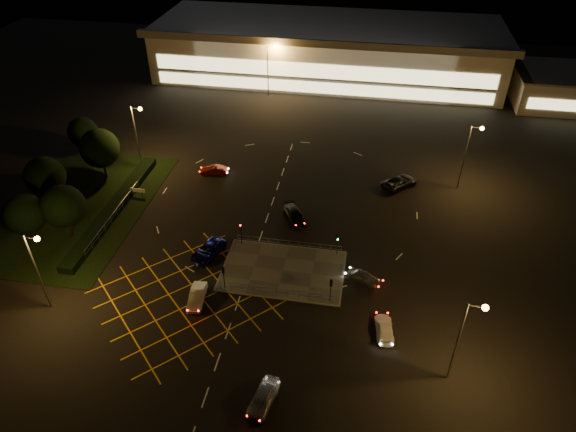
% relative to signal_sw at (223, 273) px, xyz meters
% --- Properties ---
extents(ground, '(180.00, 180.00, 0.00)m').
position_rel_signal_sw_xyz_m(ground, '(4.00, 5.99, -2.37)').
color(ground, black).
rests_on(ground, ground).
extents(pedestrian_island, '(14.00, 9.00, 0.12)m').
position_rel_signal_sw_xyz_m(pedestrian_island, '(6.00, 3.99, -2.31)').
color(pedestrian_island, '#4C4944').
rests_on(pedestrian_island, ground).
extents(grass_verge, '(18.00, 30.00, 0.08)m').
position_rel_signal_sw_xyz_m(grass_verge, '(-24.00, 11.99, -2.33)').
color(grass_verge, black).
rests_on(grass_verge, ground).
extents(hedge, '(2.00, 26.00, 1.00)m').
position_rel_signal_sw_xyz_m(hedge, '(-19.00, 11.99, -1.87)').
color(hedge, black).
rests_on(hedge, ground).
extents(supermarket, '(72.00, 26.50, 10.50)m').
position_rel_signal_sw_xyz_m(supermarket, '(4.00, 67.95, 2.95)').
color(supermarket, beige).
rests_on(supermarket, ground).
extents(retail_unit_a, '(18.80, 14.80, 6.35)m').
position_rel_signal_sw_xyz_m(retail_unit_a, '(50.00, 59.97, 0.85)').
color(retail_unit_a, beige).
rests_on(retail_unit_a, ground).
extents(streetlight_sw, '(1.78, 0.56, 10.03)m').
position_rel_signal_sw_xyz_m(streetlight_sw, '(-17.56, -6.01, 4.20)').
color(streetlight_sw, slate).
rests_on(streetlight_sw, ground).
extents(streetlight_se, '(1.78, 0.56, 10.03)m').
position_rel_signal_sw_xyz_m(streetlight_se, '(24.44, -8.01, 4.20)').
color(streetlight_se, slate).
rests_on(streetlight_se, ground).
extents(streetlight_nw, '(1.78, 0.56, 10.03)m').
position_rel_signal_sw_xyz_m(streetlight_nw, '(-19.56, 23.99, 4.20)').
color(streetlight_nw, slate).
rests_on(streetlight_nw, ground).
extents(streetlight_ne, '(1.78, 0.56, 10.03)m').
position_rel_signal_sw_xyz_m(streetlight_ne, '(28.44, 25.99, 4.20)').
color(streetlight_ne, slate).
rests_on(streetlight_ne, ground).
extents(streetlight_far_left, '(1.78, 0.56, 10.03)m').
position_rel_signal_sw_xyz_m(streetlight_far_left, '(-5.56, 53.99, 4.20)').
color(streetlight_far_left, slate).
rests_on(streetlight_far_left, ground).
extents(streetlight_far_right, '(1.78, 0.56, 10.03)m').
position_rel_signal_sw_xyz_m(streetlight_far_right, '(34.44, 55.99, 4.20)').
color(streetlight_far_right, slate).
rests_on(streetlight_far_right, ground).
extents(signal_sw, '(0.28, 0.30, 3.15)m').
position_rel_signal_sw_xyz_m(signal_sw, '(0.00, 0.00, 0.00)').
color(signal_sw, black).
rests_on(signal_sw, pedestrian_island).
extents(signal_se, '(0.28, 0.30, 3.15)m').
position_rel_signal_sw_xyz_m(signal_se, '(12.00, 0.00, 0.00)').
color(signal_se, black).
rests_on(signal_se, pedestrian_island).
extents(signal_nw, '(0.28, 0.30, 3.15)m').
position_rel_signal_sw_xyz_m(signal_nw, '(0.00, 7.99, 0.00)').
color(signal_nw, black).
rests_on(signal_nw, pedestrian_island).
extents(signal_ne, '(0.28, 0.30, 3.15)m').
position_rel_signal_sw_xyz_m(signal_ne, '(12.00, 7.99, 0.00)').
color(signal_ne, black).
rests_on(signal_ne, pedestrian_island).
extents(tree_a, '(5.04, 5.04, 6.86)m').
position_rel_signal_sw_xyz_m(tree_a, '(-26.00, 3.99, 1.97)').
color(tree_a, black).
rests_on(tree_a, ground).
extents(tree_b, '(5.40, 5.40, 7.35)m').
position_rel_signal_sw_xyz_m(tree_b, '(-28.00, 11.99, 2.28)').
color(tree_b, black).
rests_on(tree_b, ground).
extents(tree_c, '(5.76, 5.76, 7.84)m').
position_rel_signal_sw_xyz_m(tree_c, '(-24.00, 19.99, 2.59)').
color(tree_c, black).
rests_on(tree_c, ground).
extents(tree_d, '(4.68, 4.68, 6.37)m').
position_rel_signal_sw_xyz_m(tree_d, '(-30.00, 25.99, 1.65)').
color(tree_d, black).
rests_on(tree_d, ground).
extents(tree_e, '(5.40, 5.40, 7.35)m').
position_rel_signal_sw_xyz_m(tree_e, '(-22.00, 5.99, 2.28)').
color(tree_e, black).
rests_on(tree_e, ground).
extents(car_near_silver, '(2.76, 4.88, 1.57)m').
position_rel_signal_sw_xyz_m(car_near_silver, '(7.38, -13.66, -1.58)').
color(car_near_silver, '#AEB1B6').
rests_on(car_near_silver, ground).
extents(car_queue_white, '(1.92, 4.41, 1.41)m').
position_rel_signal_sw_xyz_m(car_queue_white, '(-2.46, -2.43, -1.66)').
color(car_queue_white, silver).
rests_on(car_queue_white, ground).
extents(car_left_blue, '(3.85, 5.68, 1.44)m').
position_rel_signal_sw_xyz_m(car_left_blue, '(-3.50, 5.24, -1.64)').
color(car_left_blue, '#0C0D4B').
rests_on(car_left_blue, ground).
extents(car_far_dkgrey, '(4.21, 5.30, 1.44)m').
position_rel_signal_sw_xyz_m(car_far_dkgrey, '(5.72, 14.27, -1.65)').
color(car_far_dkgrey, black).
rests_on(car_far_dkgrey, ground).
extents(car_right_silver, '(4.08, 2.88, 1.29)m').
position_rel_signal_sw_xyz_m(car_right_silver, '(15.50, 3.89, -1.72)').
color(car_right_silver, '#A1A3A8').
rests_on(car_right_silver, ground).
extents(car_circ_red, '(4.20, 1.88, 1.34)m').
position_rel_signal_sw_xyz_m(car_circ_red, '(-8.22, 23.69, -1.70)').
color(car_circ_red, maroon).
rests_on(car_circ_red, ground).
extents(car_east_grey, '(5.90, 5.84, 1.58)m').
position_rel_signal_sw_xyz_m(car_east_grey, '(19.53, 24.82, -1.58)').
color(car_east_grey, black).
rests_on(car_east_grey, ground).
extents(car_approach_white, '(2.27, 4.49, 1.25)m').
position_rel_signal_sw_xyz_m(car_approach_white, '(17.96, -3.47, -1.74)').
color(car_approach_white, white).
rests_on(car_approach_white, ground).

